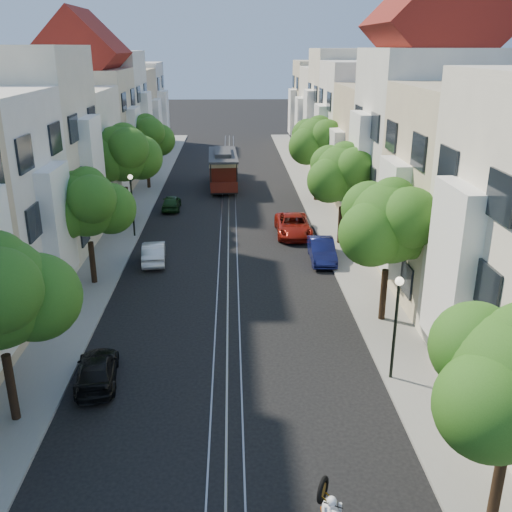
{
  "coord_description": "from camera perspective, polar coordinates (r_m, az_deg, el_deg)",
  "views": [
    {
      "loc": [
        0.32,
        -14.73,
        12.09
      ],
      "look_at": [
        1.45,
        12.05,
        2.2
      ],
      "focal_mm": 40.0,
      "sensor_mm": 36.0,
      "label": 1
    }
  ],
  "objects": [
    {
      "name": "cable_car",
      "position": [
        52.11,
        -3.32,
        8.85
      ],
      "size": [
        2.76,
        8.07,
        3.07
      ],
      "rotation": [
        0.0,
        0.0,
        0.03
      ],
      "color": "black",
      "rests_on": "ground"
    },
    {
      "name": "tree_w_d",
      "position": [
        51.8,
        -10.9,
        11.58
      ],
      "size": [
        4.84,
        3.99,
        6.52
      ],
      "color": "black",
      "rests_on": "ground"
    },
    {
      "name": "parked_car_w_mid",
      "position": [
        34.31,
        -10.19,
        0.37
      ],
      "size": [
        1.65,
        3.82,
        1.22
      ],
      "primitive_type": "imported",
      "rotation": [
        0.0,
        0.0,
        3.24
      ],
      "color": "silver",
      "rests_on": "ground"
    },
    {
      "name": "lamp_west",
      "position": [
        38.45,
        -12.33,
        5.87
      ],
      "size": [
        0.32,
        0.32,
        4.16
      ],
      "color": "black",
      "rests_on": "ground"
    },
    {
      "name": "lane_line",
      "position": [
        44.41,
        -2.75,
        4.43
      ],
      "size": [
        0.08,
        80.0,
        0.01
      ],
      "primitive_type": "cube",
      "color": "tan",
      "rests_on": "ground"
    },
    {
      "name": "townhouses_west",
      "position": [
        44.9,
        -18.45,
        10.25
      ],
      "size": [
        7.75,
        72.0,
        11.76
      ],
      "color": "silver",
      "rests_on": "ground"
    },
    {
      "name": "tree_w_c",
      "position": [
        41.01,
        -13.06,
        9.88
      ],
      "size": [
        5.13,
        4.28,
        7.09
      ],
      "color": "black",
      "rests_on": "ground"
    },
    {
      "name": "tree_e_d",
      "position": [
        46.79,
        6.26,
        11.26
      ],
      "size": [
        5.01,
        4.16,
        6.85
      ],
      "color": "black",
      "rests_on": "ground"
    },
    {
      "name": "townhouses_east",
      "position": [
        44.72,
        12.81,
        10.88
      ],
      "size": [
        7.75,
        72.0,
        12.0
      ],
      "color": "beige",
      "rests_on": "ground"
    },
    {
      "name": "lamp_east",
      "position": [
        21.73,
        13.87,
        -5.56
      ],
      "size": [
        0.32,
        0.32,
        4.16
      ],
      "color": "black",
      "rests_on": "ground"
    },
    {
      "name": "parked_car_e_far",
      "position": [
        38.72,
        3.74,
        3.08
      ],
      "size": [
        2.29,
        4.93,
        1.37
      ],
      "primitive_type": "imported",
      "rotation": [
        0.0,
        0.0,
        -0.0
      ],
      "color": "maroon",
      "rests_on": "ground"
    },
    {
      "name": "tree_w_b",
      "position": [
        30.64,
        -16.49,
        4.87
      ],
      "size": [
        4.72,
        3.87,
        6.27
      ],
      "color": "black",
      "rests_on": "ground"
    },
    {
      "name": "sidewalk_west",
      "position": [
        45.03,
        -12.04,
        4.31
      ],
      "size": [
        2.5,
        80.0,
        0.12
      ],
      "primitive_type": "cube",
      "color": "gray",
      "rests_on": "ground"
    },
    {
      "name": "tree_e_c",
      "position": [
        36.18,
        8.78,
        8.07
      ],
      "size": [
        4.84,
        3.99,
        6.52
      ],
      "color": "black",
      "rests_on": "ground"
    },
    {
      "name": "parked_car_e_mid",
      "position": [
        34.18,
        6.61,
        0.58
      ],
      "size": [
        1.51,
        4.05,
        1.32
      ],
      "primitive_type": "imported",
      "rotation": [
        0.0,
        0.0,
        -0.03
      ],
      "color": "#0D1243",
      "rests_on": "ground"
    },
    {
      "name": "parked_car_w_near",
      "position": [
        22.87,
        -15.62,
        -10.93
      ],
      "size": [
        1.96,
        3.83,
        1.06
      ],
      "primitive_type": "imported",
      "rotation": [
        0.0,
        0.0,
        3.27
      ],
      "color": "black",
      "rests_on": "ground"
    },
    {
      "name": "sidewalk_east",
      "position": [
        44.93,
        6.56,
        4.59
      ],
      "size": [
        2.5,
        80.0,
        0.12
      ],
      "primitive_type": "cube",
      "color": "gray",
      "rests_on": "ground"
    },
    {
      "name": "rail_slot",
      "position": [
        44.41,
        -2.75,
        4.44
      ],
      "size": [
        0.06,
        80.0,
        0.02
      ],
      "primitive_type": "cube",
      "color": "gray",
      "rests_on": "ground"
    },
    {
      "name": "ground",
      "position": [
        44.41,
        -2.75,
        4.43
      ],
      "size": [
        200.0,
        200.0,
        0.0
      ],
      "primitive_type": "plane",
      "color": "black",
      "rests_on": "ground"
    },
    {
      "name": "parked_car_w_far",
      "position": [
        45.32,
        -8.46,
        5.32
      ],
      "size": [
        1.44,
        3.45,
        1.17
      ],
      "primitive_type": "imported",
      "rotation": [
        0.0,
        0.0,
        3.16
      ],
      "color": "#163515",
      "rests_on": "ground"
    },
    {
      "name": "rail_left",
      "position": [
        44.41,
        -3.47,
        4.43
      ],
      "size": [
        0.06,
        80.0,
        0.02
      ],
      "primitive_type": "cube",
      "color": "gray",
      "rests_on": "ground"
    },
    {
      "name": "tree_e_b",
      "position": [
        25.77,
        13.33,
        3.11
      ],
      "size": [
        4.93,
        4.08,
        6.68
      ],
      "color": "black",
      "rests_on": "ground"
    },
    {
      "name": "rail_right",
      "position": [
        44.41,
        -2.04,
        4.45
      ],
      "size": [
        0.06,
        80.0,
        0.02
      ],
      "primitive_type": "cube",
      "color": "gray",
      "rests_on": "ground"
    }
  ]
}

